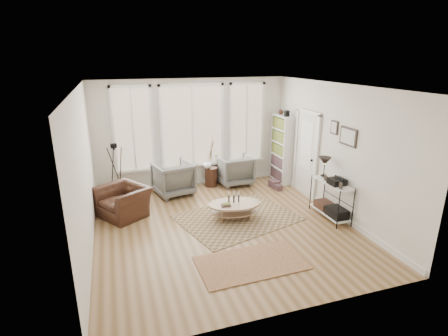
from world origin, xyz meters
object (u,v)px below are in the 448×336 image
object	(u,v)px
armchair_right	(234,170)
accent_chair	(123,201)
low_shelf	(331,196)
side_table	(211,161)
bookcase	(282,149)
armchair_left	(173,178)
coffee_table	(234,207)

from	to	relation	value
armchair_right	accent_chair	bearing A→B (deg)	18.13
low_shelf	side_table	xyz separation A→B (m)	(-1.95, 2.75, 0.20)
bookcase	armchair_right	size ratio (longest dim) A/B	2.27
bookcase	armchair_left	world-z (taller)	bookcase
coffee_table	side_table	xyz separation A→B (m)	(0.09, 2.15, 0.43)
armchair_left	accent_chair	xyz separation A→B (m)	(-1.29, -0.94, -0.09)
coffee_table	accent_chair	xyz separation A→B (m)	(-2.31, 0.93, 0.05)
accent_chair	side_table	bearing A→B (deg)	83.56
coffee_table	armchair_right	distance (m)	2.24
low_shelf	bookcase	bearing A→B (deg)	88.72
bookcase	armchair_right	world-z (taller)	bookcase
armchair_left	armchair_right	size ratio (longest dim) A/B	1.04
armchair_left	bookcase	bearing A→B (deg)	168.57
coffee_table	accent_chair	world-z (taller)	accent_chair
bookcase	side_table	bearing A→B (deg)	173.60
armchair_right	side_table	bearing A→B (deg)	-7.01
coffee_table	armchair_left	distance (m)	2.13
coffee_table	accent_chair	distance (m)	2.49
coffee_table	armchair_right	bearing A→B (deg)	70.34
armchair_right	side_table	world-z (taller)	side_table
low_shelf	armchair_right	distance (m)	2.99
armchair_left	low_shelf	bearing A→B (deg)	128.61
low_shelf	coffee_table	world-z (taller)	low_shelf
coffee_table	armchair_right	size ratio (longest dim) A/B	1.36
armchair_right	side_table	xyz separation A→B (m)	(-0.66, 0.05, 0.30)
bookcase	armchair_right	xyz separation A→B (m)	(-1.35, 0.18, -0.54)
low_shelf	accent_chair	size ratio (longest dim) A/B	1.25
low_shelf	coffee_table	bearing A→B (deg)	163.74
coffee_table	side_table	bearing A→B (deg)	87.61
low_shelf	armchair_left	xyz separation A→B (m)	(-3.06, 2.46, -0.08)
bookcase	accent_chair	xyz separation A→B (m)	(-4.41, -1.00, -0.62)
low_shelf	coffee_table	size ratio (longest dim) A/B	1.06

